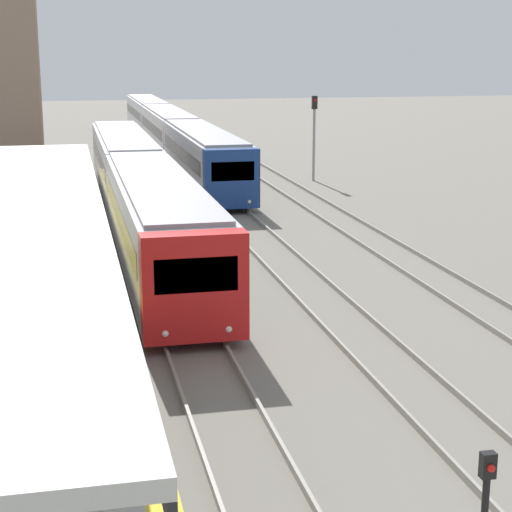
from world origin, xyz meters
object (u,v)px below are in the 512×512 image
Objects in this scene: signal_mast_far at (314,127)px; person_on_platform at (111,309)px; train_near at (138,184)px; train_far at (169,130)px; signal_post_near at (486,501)px.

person_on_platform is at bearing -113.94° from signal_mast_far.
train_far is at bearing 80.20° from train_near.
train_far is at bearing 114.08° from signal_mast_far.
person_on_platform is at bearing 121.18° from signal_post_near.
person_on_platform is 0.04× the size of train_far.
person_on_platform is 0.91× the size of signal_post_near.
signal_mast_far is (7.95, 35.46, 1.78)m from signal_post_near.
train_near is 6.94× the size of signal_mast_far.
signal_mast_far reaches higher than train_near.
signal_mast_far is (10.39, 10.02, 1.26)m from train_near.
train_near is at bearing 95.50° from signal_post_near.
train_far is at bearing 88.03° from signal_post_near.
train_near is at bearing -99.80° from train_far.
signal_post_near is 36.38m from signal_mast_far.
person_on_platform is 0.36× the size of signal_mast_far.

